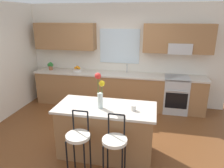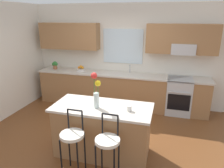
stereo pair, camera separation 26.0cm
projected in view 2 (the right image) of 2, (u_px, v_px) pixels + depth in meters
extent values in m
plane|color=brown|center=(100.00, 138.00, 4.23)|extent=(14.00, 14.00, 0.00)
cube|color=silver|center=(123.00, 55.00, 5.71)|extent=(5.60, 0.12, 2.70)
cube|color=#996B42|center=(69.00, 36.00, 5.71)|extent=(1.66, 0.34, 0.70)
cube|color=#996B42|center=(182.00, 39.00, 4.97)|extent=(1.66, 0.34, 0.70)
cube|color=silver|center=(123.00, 46.00, 5.56)|extent=(1.07, 0.03, 0.90)
cube|color=#B7BABC|center=(183.00, 49.00, 5.00)|extent=(0.56, 0.36, 0.26)
cube|color=#996B42|center=(120.00, 91.00, 5.66)|extent=(4.50, 0.60, 0.88)
cube|color=beige|center=(120.00, 74.00, 5.51)|extent=(4.56, 0.64, 0.04)
cube|color=#B7BABC|center=(129.00, 77.00, 5.47)|extent=(0.54, 0.38, 0.11)
cylinder|color=#B7BABC|center=(130.00, 69.00, 5.56)|extent=(0.02, 0.02, 0.22)
cylinder|color=#B7BABC|center=(130.00, 65.00, 5.47)|extent=(0.02, 0.12, 0.02)
cube|color=#B7BABC|center=(179.00, 96.00, 5.24)|extent=(0.60, 0.60, 0.92)
cube|color=black|center=(179.00, 102.00, 4.99)|extent=(0.52, 0.02, 0.40)
cylinder|color=#B7BABC|center=(180.00, 93.00, 4.88)|extent=(0.50, 0.02, 0.02)
cube|color=#996B42|center=(103.00, 131.00, 3.66)|extent=(1.60, 0.70, 0.88)
cube|color=beige|center=(102.00, 107.00, 3.51)|extent=(1.68, 0.78, 0.04)
cylinder|color=black|center=(61.00, 159.00, 3.11)|extent=(0.02, 0.02, 0.66)
cylinder|color=black|center=(78.00, 162.00, 3.04)|extent=(0.02, 0.02, 0.66)
cylinder|color=black|center=(69.00, 149.00, 3.36)|extent=(0.02, 0.02, 0.66)
cylinder|color=black|center=(85.00, 151.00, 3.29)|extent=(0.02, 0.02, 0.66)
cylinder|color=silver|center=(72.00, 135.00, 3.09)|extent=(0.36, 0.36, 0.05)
cylinder|color=black|center=(68.00, 119.00, 3.18)|extent=(0.02, 0.02, 0.32)
cylinder|color=black|center=(82.00, 121.00, 3.13)|extent=(0.02, 0.02, 0.32)
cylinder|color=black|center=(75.00, 110.00, 3.11)|extent=(0.23, 0.02, 0.02)
cylinder|color=black|center=(96.00, 166.00, 2.97)|extent=(0.02, 0.02, 0.66)
cylinder|color=black|center=(102.00, 154.00, 3.22)|extent=(0.02, 0.02, 0.66)
cylinder|color=black|center=(119.00, 157.00, 3.15)|extent=(0.02, 0.02, 0.66)
cylinder|color=silver|center=(107.00, 141.00, 2.95)|extent=(0.36, 0.36, 0.05)
cylinder|color=black|center=(102.00, 123.00, 3.05)|extent=(0.02, 0.02, 0.32)
cylinder|color=black|center=(118.00, 126.00, 2.99)|extent=(0.02, 0.02, 0.32)
cylinder|color=black|center=(110.00, 114.00, 2.97)|extent=(0.23, 0.02, 0.02)
cylinder|color=silver|center=(96.00, 100.00, 3.42)|extent=(0.09, 0.09, 0.26)
cylinder|color=#3D722D|center=(98.00, 94.00, 3.37)|extent=(0.01, 0.01, 0.35)
sphere|color=yellow|center=(98.00, 83.00, 3.31)|extent=(0.10, 0.10, 0.10)
cylinder|color=#3D722D|center=(94.00, 90.00, 3.38)|extent=(0.01, 0.01, 0.47)
sphere|color=red|center=(94.00, 76.00, 3.30)|extent=(0.10, 0.10, 0.10)
cylinder|color=silver|center=(129.00, 108.00, 3.32)|extent=(0.08, 0.08, 0.09)
cylinder|color=silver|center=(81.00, 70.00, 5.78)|extent=(0.24, 0.24, 0.06)
sphere|color=orange|center=(83.00, 68.00, 5.75)|extent=(0.07, 0.07, 0.07)
sphere|color=orange|center=(82.00, 67.00, 5.81)|extent=(0.08, 0.08, 0.08)
sphere|color=orange|center=(79.00, 67.00, 5.78)|extent=(0.07, 0.07, 0.07)
sphere|color=orange|center=(81.00, 66.00, 5.75)|extent=(0.07, 0.07, 0.07)
cylinder|color=#9E5B3D|center=(55.00, 67.00, 5.98)|extent=(0.11, 0.11, 0.11)
sphere|color=#2D7A33|center=(55.00, 63.00, 5.94)|extent=(0.11, 0.11, 0.11)
sphere|color=#2D7A33|center=(54.00, 64.00, 5.97)|extent=(0.11, 0.11, 0.11)
sphere|color=#2D7A33|center=(56.00, 64.00, 5.93)|extent=(0.10, 0.10, 0.10)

